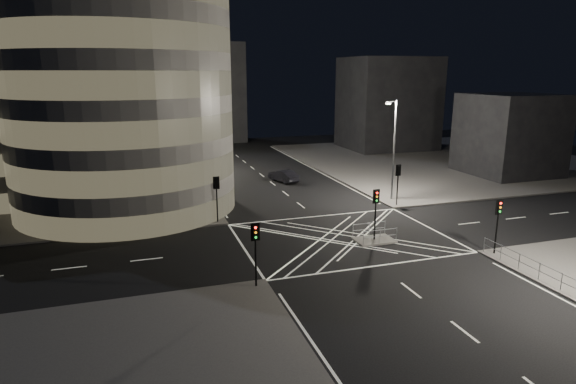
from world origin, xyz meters
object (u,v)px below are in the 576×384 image
object	(u,v)px
sedan	(283,176)
traffic_signal_fr	(398,177)
traffic_signal_island	(376,205)
traffic_signal_nl	(255,243)
street_lamp_left_near	(199,151)
central_island	(374,240)
traffic_signal_fl	(217,191)
street_lamp_left_far	(180,130)
street_lamp_right_far	(394,147)
traffic_signal_nr	(498,216)

from	to	relation	value
sedan	traffic_signal_fr	bearing A→B (deg)	99.73
traffic_signal_fr	traffic_signal_island	world-z (taller)	same
traffic_signal_nl	traffic_signal_fr	size ratio (longest dim) A/B	1.00
sedan	traffic_signal_nl	bearing A→B (deg)	51.28
traffic_signal_nl	street_lamp_left_near	xyz separation A→B (m)	(-0.64, 18.80, 2.63)
central_island	traffic_signal_nl	world-z (taller)	traffic_signal_nl
traffic_signal_fl	street_lamp_left_near	distance (m)	5.86
traffic_signal_island	street_lamp_left_far	world-z (taller)	street_lamp_left_far
traffic_signal_nl	street_lamp_right_far	world-z (taller)	street_lamp_right_far
traffic_signal_nr	street_lamp_left_near	xyz separation A→B (m)	(-18.24, 18.80, 2.63)
traffic_signal_island	street_lamp_left_near	world-z (taller)	street_lamp_left_near
traffic_signal_island	sedan	world-z (taller)	traffic_signal_island
central_island	traffic_signal_fl	world-z (taller)	traffic_signal_fl
traffic_signal_nr	street_lamp_right_far	size ratio (longest dim) A/B	0.40
traffic_signal_nr	sedan	size ratio (longest dim) A/B	0.90
traffic_signal_nl	sedan	distance (m)	29.36
traffic_signal_nl	traffic_signal_island	distance (m)	12.03
traffic_signal_island	street_lamp_left_near	xyz separation A→B (m)	(-11.44, 13.50, 2.63)
street_lamp_left_near	street_lamp_left_far	bearing A→B (deg)	90.00
street_lamp_right_far	traffic_signal_fl	bearing A→B (deg)	-173.12
traffic_signal_nr	street_lamp_left_near	world-z (taller)	street_lamp_left_near
street_lamp_left_far	street_lamp_right_far	size ratio (longest dim) A/B	1.00
street_lamp_left_far	street_lamp_right_far	xyz separation A→B (m)	(18.87, -21.00, 0.00)
street_lamp_left_near	street_lamp_left_far	world-z (taller)	same
street_lamp_right_far	street_lamp_left_near	bearing A→B (deg)	170.97
central_island	traffic_signal_island	world-z (taller)	traffic_signal_island
traffic_signal_fr	traffic_signal_nr	bearing A→B (deg)	-90.00
street_lamp_left_far	sedan	size ratio (longest dim) A/B	2.25
street_lamp_left_far	street_lamp_left_near	bearing A→B (deg)	-90.00
street_lamp_left_near	traffic_signal_fl	bearing A→B (deg)	-83.03
street_lamp_left_far	sedan	world-z (taller)	street_lamp_left_far
traffic_signal_island	street_lamp_right_far	bearing A→B (deg)	54.70
traffic_signal_fl	traffic_signal_island	xyz separation A→B (m)	(10.80, -8.30, 0.00)
traffic_signal_fl	sedan	distance (m)	17.37
traffic_signal_fr	street_lamp_right_far	world-z (taller)	street_lamp_right_far
traffic_signal_nl	traffic_signal_fr	xyz separation A→B (m)	(17.60, 13.60, 0.00)
traffic_signal_fr	street_lamp_right_far	bearing A→B (deg)	73.89
central_island	traffic_signal_nl	bearing A→B (deg)	-153.86
sedan	central_island	bearing A→B (deg)	73.17
sedan	traffic_signal_island	bearing A→B (deg)	73.17
traffic_signal_fr	traffic_signal_island	distance (m)	10.73
sedan	street_lamp_left_far	bearing A→B (deg)	-58.77
traffic_signal_nl	central_island	bearing A→B (deg)	26.14
street_lamp_left_near	traffic_signal_island	bearing A→B (deg)	-49.73
central_island	traffic_signal_nr	xyz separation A→B (m)	(6.80, -5.30, 2.84)
traffic_signal_fr	traffic_signal_nl	bearing A→B (deg)	-142.31
traffic_signal_fl	traffic_signal_nr	distance (m)	22.24
street_lamp_left_near	sedan	bearing A→B (deg)	38.22
traffic_signal_island	traffic_signal_fr	bearing A→B (deg)	50.67
traffic_signal_fl	street_lamp_right_far	distance (m)	18.55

